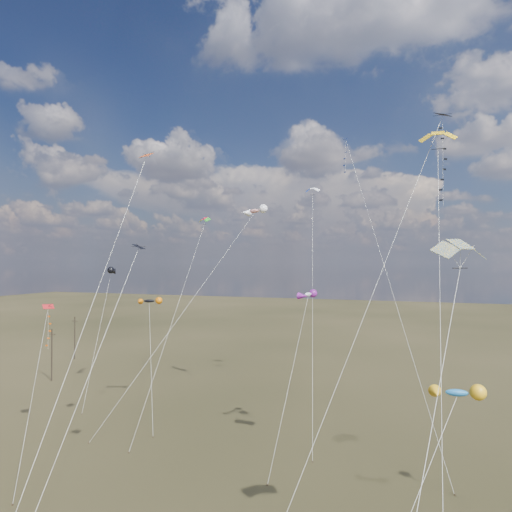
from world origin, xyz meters
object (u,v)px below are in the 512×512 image
(utility_pole_near, at_px, (52,354))
(novelty_black_orange, at_px, (149,301))
(utility_pole_far, at_px, (75,337))
(parafoil_yellow, at_px, (438,135))
(diamond_black_high, at_px, (436,173))

(utility_pole_near, relative_size, novelty_black_orange, 0.57)
(novelty_black_orange, bearing_deg, utility_pole_far, 145.54)
(parafoil_yellow, bearing_deg, utility_pole_far, 151.05)
(utility_pole_near, bearing_deg, utility_pole_far, 119.74)
(parafoil_yellow, xyz_separation_m, novelty_black_orange, (-33.39, 14.53, -14.05))
(utility_pole_near, distance_m, novelty_black_orange, 24.42)
(utility_pole_near, xyz_separation_m, novelty_black_orange, (21.65, -6.34, 9.35))
(utility_pole_near, xyz_separation_m, parafoil_yellow, (55.04, -20.87, 23.41))
(diamond_black_high, relative_size, parafoil_yellow, 1.05)
(diamond_black_high, bearing_deg, utility_pole_near, 160.43)
(diamond_black_high, relative_size, novelty_black_orange, 2.13)
(utility_pole_far, height_order, diamond_black_high, diamond_black_high)
(utility_pole_near, height_order, diamond_black_high, diamond_black_high)
(utility_pole_near, bearing_deg, novelty_black_orange, -16.33)
(diamond_black_high, distance_m, parafoil_yellow, 2.82)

